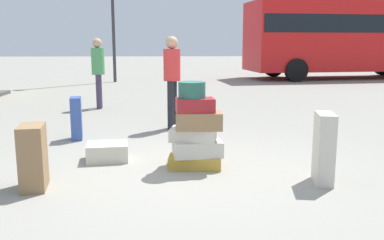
{
  "coord_description": "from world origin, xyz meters",
  "views": [
    {
      "loc": [
        -0.05,
        -4.89,
        1.57
      ],
      "look_at": [
        0.22,
        1.16,
        0.44
      ],
      "focal_mm": 39.83,
      "sensor_mm": 36.0,
      "label": 1
    }
  ],
  "objects_px": {
    "suitcase_tower": "(196,132)",
    "suitcase_brown_behind_tower": "(33,157)",
    "suitcase_cream_left_side": "(107,152)",
    "person_tourist_with_camera": "(98,67)",
    "parked_bus": "(346,35)",
    "suitcase_cream_right_side": "(324,148)",
    "person_bearded_onlooker": "(172,74)",
    "suitcase_navy_upright_blue": "(76,118)"
  },
  "relations": [
    {
      "from": "suitcase_navy_upright_blue",
      "to": "parked_bus",
      "type": "bearing_deg",
      "value": 41.88
    },
    {
      "from": "person_tourist_with_camera",
      "to": "parked_bus",
      "type": "height_order",
      "value": "parked_bus"
    },
    {
      "from": "suitcase_cream_left_side",
      "to": "suitcase_brown_behind_tower",
      "type": "bearing_deg",
      "value": -127.01
    },
    {
      "from": "suitcase_tower",
      "to": "parked_bus",
      "type": "height_order",
      "value": "parked_bus"
    },
    {
      "from": "suitcase_tower",
      "to": "person_bearded_onlooker",
      "type": "bearing_deg",
      "value": 96.86
    },
    {
      "from": "suitcase_cream_right_side",
      "to": "suitcase_brown_behind_tower",
      "type": "relative_size",
      "value": 1.14
    },
    {
      "from": "suitcase_cream_right_side",
      "to": "parked_bus",
      "type": "distance_m",
      "value": 14.7
    },
    {
      "from": "suitcase_brown_behind_tower",
      "to": "suitcase_cream_right_side",
      "type": "bearing_deg",
      "value": -8.06
    },
    {
      "from": "suitcase_brown_behind_tower",
      "to": "person_bearded_onlooker",
      "type": "xyz_separation_m",
      "value": [
        1.48,
        3.12,
        0.64
      ]
    },
    {
      "from": "suitcase_cream_right_side",
      "to": "person_tourist_with_camera",
      "type": "relative_size",
      "value": 0.48
    },
    {
      "from": "parked_bus",
      "to": "suitcase_cream_right_side",
      "type": "bearing_deg",
      "value": -119.98
    },
    {
      "from": "suitcase_cream_right_side",
      "to": "suitcase_brown_behind_tower",
      "type": "height_order",
      "value": "suitcase_cream_right_side"
    },
    {
      "from": "suitcase_cream_right_side",
      "to": "person_bearded_onlooker",
      "type": "distance_m",
      "value": 3.56
    },
    {
      "from": "suitcase_cream_left_side",
      "to": "parked_bus",
      "type": "height_order",
      "value": "parked_bus"
    },
    {
      "from": "suitcase_cream_left_side",
      "to": "person_bearded_onlooker",
      "type": "distance_m",
      "value": 2.38
    },
    {
      "from": "suitcase_cream_left_side",
      "to": "person_bearded_onlooker",
      "type": "relative_size",
      "value": 0.32
    },
    {
      "from": "person_tourist_with_camera",
      "to": "suitcase_cream_right_side",
      "type": "bearing_deg",
      "value": 26.81
    },
    {
      "from": "suitcase_cream_right_side",
      "to": "suitcase_brown_behind_tower",
      "type": "bearing_deg",
      "value": -170.22
    },
    {
      "from": "suitcase_navy_upright_blue",
      "to": "parked_bus",
      "type": "height_order",
      "value": "parked_bus"
    },
    {
      "from": "suitcase_cream_left_side",
      "to": "suitcase_cream_right_side",
      "type": "bearing_deg",
      "value": -29.47
    },
    {
      "from": "suitcase_navy_upright_blue",
      "to": "suitcase_cream_right_side",
      "type": "xyz_separation_m",
      "value": [
        3.22,
        -2.3,
        0.05
      ]
    },
    {
      "from": "person_tourist_with_camera",
      "to": "suitcase_cream_left_side",
      "type": "bearing_deg",
      "value": 6.02
    },
    {
      "from": "suitcase_tower",
      "to": "person_bearded_onlooker",
      "type": "height_order",
      "value": "person_bearded_onlooker"
    },
    {
      "from": "suitcase_navy_upright_blue",
      "to": "suitcase_cream_right_side",
      "type": "height_order",
      "value": "suitcase_cream_right_side"
    },
    {
      "from": "suitcase_tower",
      "to": "person_tourist_with_camera",
      "type": "relative_size",
      "value": 0.66
    },
    {
      "from": "suitcase_tower",
      "to": "person_tourist_with_camera",
      "type": "bearing_deg",
      "value": 112.38
    },
    {
      "from": "person_bearded_onlooker",
      "to": "suitcase_tower",
      "type": "bearing_deg",
      "value": 20.79
    },
    {
      "from": "person_tourist_with_camera",
      "to": "person_bearded_onlooker",
      "type": "bearing_deg",
      "value": 30.23
    },
    {
      "from": "person_bearded_onlooker",
      "to": "suitcase_cream_right_side",
      "type": "bearing_deg",
      "value": 42.53
    },
    {
      "from": "person_bearded_onlooker",
      "to": "suitcase_cream_left_side",
      "type": "bearing_deg",
      "value": -9.09
    },
    {
      "from": "suitcase_navy_upright_blue",
      "to": "person_tourist_with_camera",
      "type": "xyz_separation_m",
      "value": [
        -0.18,
        3.24,
        0.63
      ]
    },
    {
      "from": "suitcase_cream_right_side",
      "to": "person_bearded_onlooker",
      "type": "relative_size",
      "value": 0.48
    },
    {
      "from": "person_bearded_onlooker",
      "to": "person_tourist_with_camera",
      "type": "relative_size",
      "value": 1.01
    },
    {
      "from": "suitcase_cream_right_side",
      "to": "suitcase_tower",
      "type": "bearing_deg",
      "value": 163.94
    },
    {
      "from": "suitcase_cream_right_side",
      "to": "person_tourist_with_camera",
      "type": "xyz_separation_m",
      "value": [
        -3.4,
        5.54,
        0.58
      ]
    },
    {
      "from": "suitcase_tower",
      "to": "suitcase_cream_left_side",
      "type": "height_order",
      "value": "suitcase_tower"
    },
    {
      "from": "suitcase_tower",
      "to": "suitcase_brown_behind_tower",
      "type": "height_order",
      "value": "suitcase_tower"
    },
    {
      "from": "suitcase_tower",
      "to": "suitcase_cream_right_side",
      "type": "xyz_separation_m",
      "value": [
        1.39,
        -0.65,
        -0.06
      ]
    },
    {
      "from": "suitcase_brown_behind_tower",
      "to": "parked_bus",
      "type": "bearing_deg",
      "value": 48.11
    },
    {
      "from": "suitcase_cream_left_side",
      "to": "parked_bus",
      "type": "xyz_separation_m",
      "value": [
        8.19,
        12.46,
        1.72
      ]
    },
    {
      "from": "suitcase_tower",
      "to": "suitcase_cream_right_side",
      "type": "bearing_deg",
      "value": -25.06
    },
    {
      "from": "suitcase_cream_right_side",
      "to": "person_tourist_with_camera",
      "type": "bearing_deg",
      "value": 130.54
    }
  ]
}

